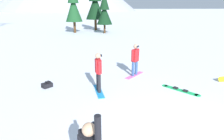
{
  "coord_description": "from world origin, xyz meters",
  "views": [
    {
      "loc": [
        -2.39,
        -3.77,
        3.58
      ],
      "look_at": [
        -1.73,
        3.9,
        1.0
      ],
      "focal_mm": 30.16,
      "sensor_mm": 36.0,
      "label": 1
    }
  ],
  "objects_px": {
    "snowboarder_background": "(135,59)",
    "backpack_black": "(47,85)",
    "loose_snowboard_near_left": "(180,90)",
    "pine_tree_tall": "(95,3)",
    "snowboarder_midground": "(98,72)",
    "pine_tree_young": "(73,4)",
    "pine_tree_broad": "(104,11)"
  },
  "relations": [
    {
      "from": "loose_snowboard_near_left",
      "to": "pine_tree_tall",
      "type": "xyz_separation_m",
      "value": [
        -3.72,
        23.87,
        4.23
      ]
    },
    {
      "from": "snowboarder_background",
      "to": "loose_snowboard_near_left",
      "type": "xyz_separation_m",
      "value": [
        1.68,
        -2.13,
        -0.9
      ]
    },
    {
      "from": "snowboarder_background",
      "to": "snowboarder_midground",
      "type": "bearing_deg",
      "value": -136.52
    },
    {
      "from": "snowboarder_midground",
      "to": "pine_tree_broad",
      "type": "xyz_separation_m",
      "value": [
        1.22,
        19.72,
        2.14
      ]
    },
    {
      "from": "pine_tree_broad",
      "to": "pine_tree_young",
      "type": "bearing_deg",
      "value": 168.56
    },
    {
      "from": "snowboarder_background",
      "to": "backpack_black",
      "type": "xyz_separation_m",
      "value": [
        -4.41,
        -1.25,
        -0.8
      ]
    },
    {
      "from": "loose_snowboard_near_left",
      "to": "pine_tree_young",
      "type": "bearing_deg",
      "value": 108.02
    },
    {
      "from": "loose_snowboard_near_left",
      "to": "pine_tree_tall",
      "type": "distance_m",
      "value": 24.53
    },
    {
      "from": "snowboarder_background",
      "to": "pine_tree_tall",
      "type": "bearing_deg",
      "value": 95.37
    },
    {
      "from": "backpack_black",
      "to": "pine_tree_young",
      "type": "relative_size",
      "value": 0.08
    },
    {
      "from": "loose_snowboard_near_left",
      "to": "pine_tree_tall",
      "type": "height_order",
      "value": "pine_tree_tall"
    },
    {
      "from": "pine_tree_young",
      "to": "pine_tree_tall",
      "type": "relative_size",
      "value": 0.92
    },
    {
      "from": "pine_tree_young",
      "to": "pine_tree_tall",
      "type": "bearing_deg",
      "value": 44.92
    },
    {
      "from": "snowboarder_midground",
      "to": "snowboarder_background",
      "type": "xyz_separation_m",
      "value": [
        2.0,
        1.9,
        -0.01
      ]
    },
    {
      "from": "loose_snowboard_near_left",
      "to": "pine_tree_tall",
      "type": "relative_size",
      "value": 0.19
    },
    {
      "from": "backpack_black",
      "to": "pine_tree_broad",
      "type": "bearing_deg",
      "value": 79.23
    },
    {
      "from": "backpack_black",
      "to": "pine_tree_young",
      "type": "height_order",
      "value": "pine_tree_young"
    },
    {
      "from": "snowboarder_background",
      "to": "loose_snowboard_near_left",
      "type": "height_order",
      "value": "snowboarder_background"
    },
    {
      "from": "backpack_black",
      "to": "pine_tree_broad",
      "type": "xyz_separation_m",
      "value": [
        3.63,
        19.07,
        2.95
      ]
    },
    {
      "from": "pine_tree_young",
      "to": "pine_tree_tall",
      "type": "height_order",
      "value": "pine_tree_tall"
    },
    {
      "from": "snowboarder_midground",
      "to": "pine_tree_young",
      "type": "relative_size",
      "value": 0.24
    },
    {
      "from": "loose_snowboard_near_left",
      "to": "backpack_black",
      "type": "height_order",
      "value": "backpack_black"
    },
    {
      "from": "pine_tree_tall",
      "to": "snowboarder_background",
      "type": "bearing_deg",
      "value": -84.63
    },
    {
      "from": "pine_tree_tall",
      "to": "pine_tree_young",
      "type": "bearing_deg",
      "value": -135.08
    },
    {
      "from": "snowboarder_background",
      "to": "pine_tree_broad",
      "type": "relative_size",
      "value": 0.31
    },
    {
      "from": "pine_tree_young",
      "to": "pine_tree_broad",
      "type": "distance_m",
      "value": 4.49
    },
    {
      "from": "snowboarder_midground",
      "to": "backpack_black",
      "type": "xyz_separation_m",
      "value": [
        -2.4,
        0.65,
        -0.81
      ]
    },
    {
      "from": "pine_tree_young",
      "to": "pine_tree_broad",
      "type": "xyz_separation_m",
      "value": [
        4.32,
        -0.87,
        -0.85
      ]
    },
    {
      "from": "snowboarder_midground",
      "to": "pine_tree_young",
      "type": "xyz_separation_m",
      "value": [
        -3.1,
        20.59,
        2.99
      ]
    },
    {
      "from": "snowboarder_background",
      "to": "pine_tree_tall",
      "type": "distance_m",
      "value": 22.09
    },
    {
      "from": "snowboarder_background",
      "to": "backpack_black",
      "type": "height_order",
      "value": "snowboarder_background"
    },
    {
      "from": "snowboarder_midground",
      "to": "backpack_black",
      "type": "bearing_deg",
      "value": 164.88
    }
  ]
}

